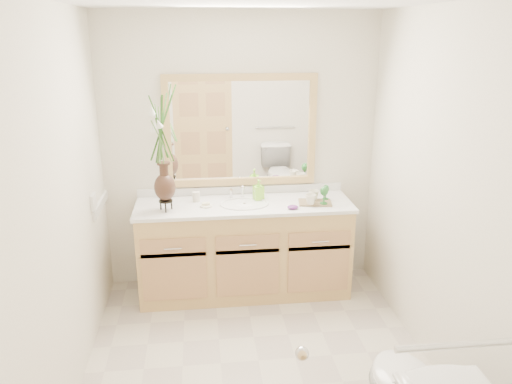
{
  "coord_description": "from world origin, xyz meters",
  "views": [
    {
      "loc": [
        -0.37,
        -2.98,
        2.23
      ],
      "look_at": [
        0.06,
        0.65,
        1.05
      ],
      "focal_mm": 35.0,
      "sensor_mm": 36.0,
      "label": 1
    }
  ],
  "objects": [
    {
      "name": "mug_left",
      "position": [
        0.55,
        0.9,
        0.89
      ],
      "size": [
        0.1,
        0.1,
        0.09
      ],
      "primitive_type": "imported",
      "rotation": [
        0.0,
        0.0,
        -0.16
      ],
      "color": "beige",
      "rests_on": "tray"
    },
    {
      "name": "tumbler",
      "position": [
        -0.4,
        1.12,
        0.87
      ],
      "size": [
        0.06,
        0.06,
        0.08
      ],
      "primitive_type": "cylinder",
      "color": "beige",
      "rests_on": "counter"
    },
    {
      "name": "wall_right",
      "position": [
        1.2,
        0.0,
        1.2
      ],
      "size": [
        0.02,
        2.6,
        2.4
      ],
      "primitive_type": "cube",
      "color": "white",
      "rests_on": "floor"
    },
    {
      "name": "soap_bottle",
      "position": [
        0.14,
        1.11,
        0.91
      ],
      "size": [
        0.09,
        0.09,
        0.16
      ],
      "primitive_type": "imported",
      "rotation": [
        0.0,
        0.0,
        0.27
      ],
      "color": "#90E836",
      "rests_on": "counter"
    },
    {
      "name": "wall_front",
      "position": [
        0.0,
        -1.3,
        1.2
      ],
      "size": [
        2.4,
        0.02,
        2.4
      ],
      "primitive_type": "cube",
      "color": "white",
      "rests_on": "floor"
    },
    {
      "name": "vanity",
      "position": [
        0.0,
        1.01,
        0.4
      ],
      "size": [
        1.8,
        0.55,
        0.8
      ],
      "color": "tan",
      "rests_on": "floor"
    },
    {
      "name": "counter",
      "position": [
        0.0,
        1.01,
        0.82
      ],
      "size": [
        1.84,
        0.57,
        0.03
      ],
      "primitive_type": "cube",
      "color": "white",
      "rests_on": "vanity"
    },
    {
      "name": "mirror",
      "position": [
        0.0,
        1.28,
        1.41
      ],
      "size": [
        1.32,
        0.04,
        0.97
      ],
      "color": "white",
      "rests_on": "wall_back"
    },
    {
      "name": "floor",
      "position": [
        0.0,
        0.0,
        0.0
      ],
      "size": [
        2.6,
        2.6,
        0.0
      ],
      "primitive_type": "plane",
      "color": "#BCAEA0",
      "rests_on": "ground"
    },
    {
      "name": "wall_back",
      "position": [
        0.0,
        1.3,
        1.2
      ],
      "size": [
        2.4,
        0.02,
        2.4
      ],
      "primitive_type": "cube",
      "color": "white",
      "rests_on": "floor"
    },
    {
      "name": "wall_left",
      "position": [
        -1.2,
        0.0,
        1.2
      ],
      "size": [
        0.02,
        2.6,
        2.4
      ],
      "primitive_type": "cube",
      "color": "white",
      "rests_on": "floor"
    },
    {
      "name": "switch_plate",
      "position": [
        -1.19,
        0.76,
        0.98
      ],
      "size": [
        0.02,
        0.12,
        0.12
      ],
      "primitive_type": "cube",
      "color": "white",
      "rests_on": "wall_left"
    },
    {
      "name": "mug_right",
      "position": [
        0.6,
        1.01,
        0.89
      ],
      "size": [
        0.12,
        0.12,
        0.09
      ],
      "primitive_type": "imported",
      "rotation": [
        0.0,
        0.0,
        0.55
      ],
      "color": "beige",
      "rests_on": "tray"
    },
    {
      "name": "tray",
      "position": [
        0.6,
        0.95,
        0.84
      ],
      "size": [
        0.3,
        0.22,
        0.01
      ],
      "primitive_type": "cube",
      "rotation": [
        0.0,
        0.0,
        -0.15
      ],
      "color": "olive",
      "rests_on": "counter"
    },
    {
      "name": "sink",
      "position": [
        0.0,
        1.0,
        0.78
      ],
      "size": [
        0.38,
        0.34,
        0.23
      ],
      "color": "white",
      "rests_on": "counter"
    },
    {
      "name": "door",
      "position": [
        -0.3,
        -1.29,
        1.0
      ],
      "size": [
        0.8,
        0.03,
        2.0
      ],
      "primitive_type": "cube",
      "color": "tan",
      "rests_on": "floor"
    },
    {
      "name": "flower_vase",
      "position": [
        -0.65,
        0.92,
        1.4
      ],
      "size": [
        0.2,
        0.2,
        0.83
      ],
      "rotation": [
        0.0,
        0.0,
        -0.04
      ],
      "color": "black",
      "rests_on": "counter"
    },
    {
      "name": "soap_dish",
      "position": [
        -0.32,
        0.97,
        0.84
      ],
      "size": [
        0.1,
        0.1,
        0.03
      ],
      "color": "beige",
      "rests_on": "counter"
    },
    {
      "name": "purple_dish",
      "position": [
        0.39,
        0.83,
        0.85
      ],
      "size": [
        0.11,
        0.1,
        0.03
      ],
      "primitive_type": "ellipsoid",
      "rotation": [
        0.0,
        0.0,
        0.29
      ],
      "color": "#5A2267",
      "rests_on": "counter"
    },
    {
      "name": "goblet_front",
      "position": [
        0.66,
        0.89,
        0.95
      ],
      "size": [
        0.07,
        0.07,
        0.15
      ],
      "color": "#226727",
      "rests_on": "tray"
    },
    {
      "name": "grab_bar",
      "position": [
        0.7,
        -1.27,
        0.95
      ],
      "size": [
        0.55,
        0.03,
        0.03
      ],
      "primitive_type": "cylinder",
      "rotation": [
        0.0,
        1.57,
        0.0
      ],
      "color": "silver",
      "rests_on": "wall_front"
    },
    {
      "name": "goblet_back",
      "position": [
        0.71,
        1.01,
        0.93
      ],
      "size": [
        0.06,
        0.06,
        0.13
      ],
      "color": "#226727",
      "rests_on": "tray"
    }
  ]
}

